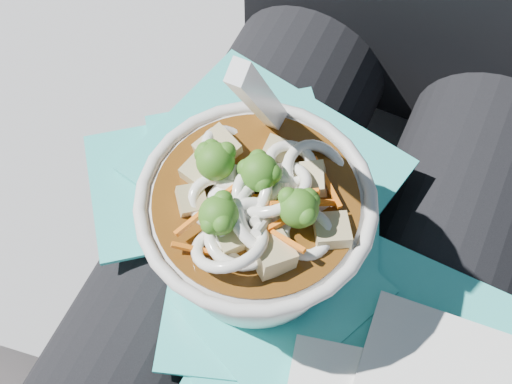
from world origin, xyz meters
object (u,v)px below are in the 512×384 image
at_px(person_body, 352,197).
at_px(plastic_bag, 276,255).
at_px(udon_bowl, 256,221).
at_px(stone_ledge, 338,283).
at_px(lap, 311,295).

xyz_separation_m(person_body, plastic_bag, (-0.03, -0.11, 0.06)).
bearing_deg(udon_bowl, plastic_bag, 37.37).
height_order(stone_ledge, person_body, person_body).
bearing_deg(plastic_bag, stone_ledge, 80.20).
bearing_deg(person_body, stone_ledge, 90.00).
bearing_deg(lap, plastic_bag, -152.96).
bearing_deg(udon_bowl, lap, 30.34).
xyz_separation_m(stone_ledge, udon_bowl, (-0.04, -0.17, 0.46)).
bearing_deg(udon_bowl, stone_ledge, 76.92).
xyz_separation_m(plastic_bag, udon_bowl, (-0.01, -0.01, 0.06)).
relative_size(plastic_bag, udon_bowl, 1.81).
height_order(plastic_bag, udon_bowl, udon_bowl).
distance_m(lap, plastic_bag, 0.09).
bearing_deg(lap, stone_ledge, 90.00).
bearing_deg(stone_ledge, plastic_bag, -99.80).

